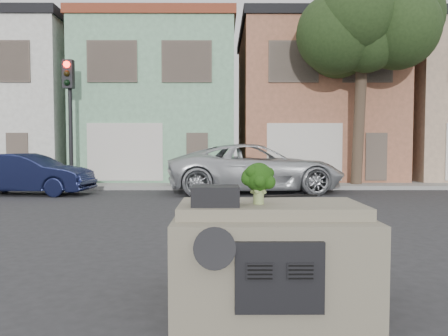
{
  "coord_description": "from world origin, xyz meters",
  "views": [
    {
      "loc": [
        -0.52,
        -7.76,
        1.73
      ],
      "look_at": [
        -0.47,
        0.5,
        1.3
      ],
      "focal_mm": 35.0,
      "sensor_mm": 36.0,
      "label": 1
    }
  ],
  "objects_px": {
    "navy_sedan": "(29,195)",
    "broccoli": "(259,183)",
    "silver_pickup": "(255,192)",
    "traffic_signal": "(70,124)"
  },
  "relations": [
    {
      "from": "silver_pickup",
      "to": "navy_sedan",
      "type": "bearing_deg",
      "value": 87.64
    },
    {
      "from": "broccoli",
      "to": "silver_pickup",
      "type": "bearing_deg",
      "value": 85.74
    },
    {
      "from": "navy_sedan",
      "to": "silver_pickup",
      "type": "xyz_separation_m",
      "value": [
        7.98,
        0.72,
        0.0
      ]
    },
    {
      "from": "navy_sedan",
      "to": "broccoli",
      "type": "distance_m",
      "value": 12.95
    },
    {
      "from": "navy_sedan",
      "to": "silver_pickup",
      "type": "distance_m",
      "value": 8.01
    },
    {
      "from": "silver_pickup",
      "to": "broccoli",
      "type": "height_order",
      "value": "broccoli"
    },
    {
      "from": "navy_sedan",
      "to": "broccoli",
      "type": "xyz_separation_m",
      "value": [
        7.13,
        -10.73,
        1.34
      ]
    },
    {
      "from": "traffic_signal",
      "to": "silver_pickup",
      "type": "bearing_deg",
      "value": -10.16
    },
    {
      "from": "silver_pickup",
      "to": "broccoli",
      "type": "bearing_deg",
      "value": 168.24
    },
    {
      "from": "silver_pickup",
      "to": "traffic_signal",
      "type": "bearing_deg",
      "value": 72.34
    }
  ]
}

